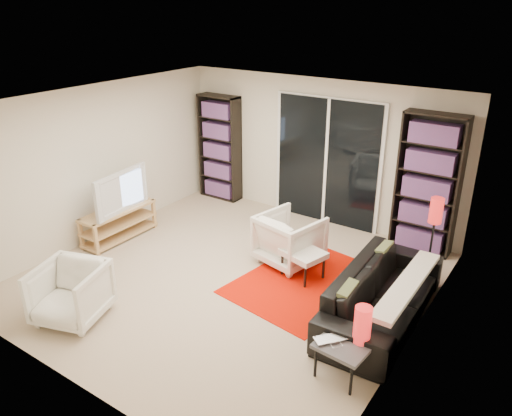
% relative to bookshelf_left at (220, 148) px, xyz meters
% --- Properties ---
extents(floor, '(5.00, 5.00, 0.00)m').
position_rel_bookshelf_left_xyz_m(floor, '(1.95, -2.33, -0.98)').
color(floor, '#CBB190').
rests_on(floor, ground).
extents(wall_back, '(5.00, 0.02, 2.40)m').
position_rel_bookshelf_left_xyz_m(wall_back, '(1.95, 0.17, 0.22)').
color(wall_back, beige).
rests_on(wall_back, ground).
extents(wall_front, '(5.00, 0.02, 2.40)m').
position_rel_bookshelf_left_xyz_m(wall_front, '(1.95, -4.83, 0.22)').
color(wall_front, beige).
rests_on(wall_front, ground).
extents(wall_left, '(0.02, 5.00, 2.40)m').
position_rel_bookshelf_left_xyz_m(wall_left, '(-0.55, -2.33, 0.22)').
color(wall_left, beige).
rests_on(wall_left, ground).
extents(wall_right, '(0.02, 5.00, 2.40)m').
position_rel_bookshelf_left_xyz_m(wall_right, '(4.45, -2.33, 0.22)').
color(wall_right, beige).
rests_on(wall_right, ground).
extents(ceiling, '(5.00, 5.00, 0.02)m').
position_rel_bookshelf_left_xyz_m(ceiling, '(1.95, -2.33, 1.42)').
color(ceiling, white).
rests_on(ceiling, wall_back).
extents(sliding_door, '(1.92, 0.08, 2.16)m').
position_rel_bookshelf_left_xyz_m(sliding_door, '(2.15, 0.13, 0.07)').
color(sliding_door, white).
rests_on(sliding_door, ground).
extents(bookshelf_left, '(0.80, 0.30, 1.95)m').
position_rel_bookshelf_left_xyz_m(bookshelf_left, '(0.00, 0.00, 0.00)').
color(bookshelf_left, black).
rests_on(bookshelf_left, ground).
extents(bookshelf_right, '(0.90, 0.30, 2.10)m').
position_rel_bookshelf_left_xyz_m(bookshelf_right, '(3.85, -0.00, 0.07)').
color(bookshelf_right, black).
rests_on(bookshelf_right, ground).
extents(tv_stand, '(0.41, 1.27, 0.50)m').
position_rel_bookshelf_left_xyz_m(tv_stand, '(-0.23, -2.33, -0.71)').
color(tv_stand, tan).
rests_on(tv_stand, floor).
extents(tv, '(0.27, 1.12, 0.64)m').
position_rel_bookshelf_left_xyz_m(tv, '(-0.21, -2.33, -0.15)').
color(tv, black).
rests_on(tv, tv_stand).
extents(rug, '(1.76, 2.22, 0.01)m').
position_rel_bookshelf_left_xyz_m(rug, '(2.89, -1.85, -0.97)').
color(rug, red).
rests_on(rug, floor).
extents(sofa, '(0.96, 2.27, 0.65)m').
position_rel_bookshelf_left_xyz_m(sofa, '(4.03, -2.05, -0.65)').
color(sofa, black).
rests_on(sofa, floor).
extents(armchair_back, '(0.95, 0.97, 0.75)m').
position_rel_bookshelf_left_xyz_m(armchair_back, '(2.41, -1.48, -0.60)').
color(armchair_back, white).
rests_on(armchair_back, floor).
extents(armchair_front, '(0.96, 0.97, 0.70)m').
position_rel_bookshelf_left_xyz_m(armchair_front, '(0.97, -4.13, -0.62)').
color(armchair_front, white).
rests_on(armchair_front, floor).
extents(ottoman, '(0.65, 0.58, 0.40)m').
position_rel_bookshelf_left_xyz_m(ottoman, '(2.78, -1.74, -0.63)').
color(ottoman, white).
rests_on(ottoman, floor).
extents(side_table, '(0.55, 0.55, 0.40)m').
position_rel_bookshelf_left_xyz_m(side_table, '(4.07, -3.20, -0.62)').
color(side_table, '#4A4A4F').
rests_on(side_table, floor).
extents(laptop, '(0.40, 0.42, 0.03)m').
position_rel_bookshelf_left_xyz_m(laptop, '(3.98, -3.27, -0.56)').
color(laptop, silver).
rests_on(laptop, side_table).
extents(table_lamp, '(0.18, 0.18, 0.40)m').
position_rel_bookshelf_left_xyz_m(table_lamp, '(4.19, -3.09, -0.38)').
color(table_lamp, red).
rests_on(table_lamp, side_table).
extents(floor_lamp, '(0.19, 0.19, 1.24)m').
position_rel_bookshelf_left_xyz_m(floor_lamp, '(4.24, -0.95, -0.05)').
color(floor_lamp, black).
rests_on(floor_lamp, floor).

